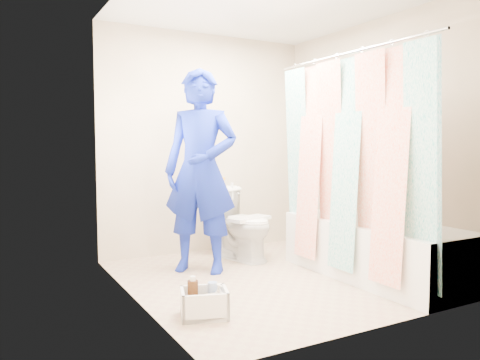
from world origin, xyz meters
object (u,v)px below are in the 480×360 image
bathtub (374,248)px  toilet (241,224)px  cleaning_caddy (206,304)px  plumber (201,171)px

bathtub → toilet: (-0.71, 1.17, 0.10)m
bathtub → cleaning_caddy: 1.74m
cleaning_caddy → plumber: bearing=86.0°
toilet → cleaning_caddy: size_ratio=1.93×
bathtub → cleaning_caddy: bathtub is taller
plumber → cleaning_caddy: 1.47m
bathtub → toilet: bearing=121.4°
toilet → plumber: 0.83m
bathtub → cleaning_caddy: bearing=-174.9°
toilet → cleaning_caddy: 1.69m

